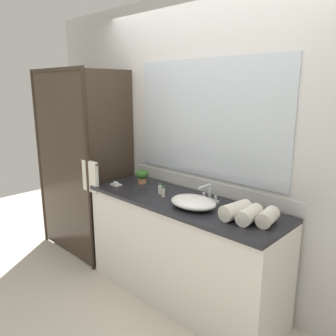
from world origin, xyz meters
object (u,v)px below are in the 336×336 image
at_px(amenity_bottle_lotion, 160,189).
at_px(rolled_towel_far_edge, 236,210).
at_px(amenity_bottle_shampoo, 163,192).
at_px(sink_basin, 193,202).
at_px(rolled_towel_middle, 250,215).
at_px(potted_plant, 142,176).
at_px(rolled_towel_near_edge, 268,217).
at_px(soap_dish, 116,184).
at_px(faucet, 209,195).

height_order(amenity_bottle_lotion, rolled_towel_far_edge, rolled_towel_far_edge).
relative_size(amenity_bottle_shampoo, rolled_towel_far_edge, 0.38).
bearing_deg(amenity_bottle_shampoo, sink_basin, -3.88).
bearing_deg(rolled_towel_far_edge, rolled_towel_middle, 2.55).
xyz_separation_m(amenity_bottle_shampoo, rolled_towel_middle, (0.82, 0.02, 0.01)).
height_order(sink_basin, rolled_towel_middle, rolled_towel_middle).
bearing_deg(potted_plant, rolled_towel_far_edge, -6.76).
bearing_deg(rolled_towel_near_edge, rolled_towel_middle, -155.52).
xyz_separation_m(potted_plant, rolled_towel_far_edge, (1.15, -0.14, -0.02)).
relative_size(sink_basin, amenity_bottle_lotion, 4.05).
distance_m(rolled_towel_near_edge, rolled_towel_middle, 0.12).
bearing_deg(rolled_towel_near_edge, amenity_bottle_shampoo, -175.87).
xyz_separation_m(soap_dish, rolled_towel_near_edge, (1.50, 0.13, 0.04)).
relative_size(potted_plant, rolled_towel_near_edge, 0.68).
bearing_deg(faucet, rolled_towel_middle, -18.17).
height_order(potted_plant, rolled_towel_middle, potted_plant).
bearing_deg(rolled_towel_middle, faucet, 161.83).
xyz_separation_m(sink_basin, rolled_towel_far_edge, (0.36, 0.04, 0.02)).
relative_size(sink_basin, faucet, 2.27).
xyz_separation_m(faucet, rolled_towel_middle, (0.47, -0.15, 0.00)).
bearing_deg(sink_basin, amenity_bottle_lotion, 171.50).
height_order(sink_basin, rolled_towel_near_edge, rolled_towel_near_edge).
relative_size(amenity_bottle_lotion, rolled_towel_near_edge, 0.48).
height_order(sink_basin, amenity_bottle_shampoo, amenity_bottle_shampoo).
relative_size(faucet, soap_dish, 1.70).
relative_size(rolled_towel_near_edge, rolled_towel_middle, 0.87).
distance_m(sink_basin, amenity_bottle_lotion, 0.43).
height_order(amenity_bottle_lotion, rolled_towel_middle, rolled_towel_middle).
distance_m(soap_dish, rolled_towel_near_edge, 1.51).
relative_size(soap_dish, amenity_bottle_shampoo, 1.10).
height_order(amenity_bottle_shampoo, rolled_towel_far_edge, rolled_towel_far_edge).
bearing_deg(soap_dish, rolled_towel_near_edge, 5.11).
distance_m(amenity_bottle_lotion, rolled_towel_far_edge, 0.79).
bearing_deg(amenity_bottle_shampoo, potted_plant, 161.17).
bearing_deg(sink_basin, soap_dish, -177.32).
bearing_deg(rolled_towel_middle, amenity_bottle_shampoo, -178.80).
distance_m(amenity_bottle_lotion, rolled_towel_near_edge, 1.01).
height_order(amenity_bottle_lotion, rolled_towel_near_edge, rolled_towel_near_edge).
distance_m(faucet, amenity_bottle_lotion, 0.45).
distance_m(faucet, rolled_towel_far_edge, 0.39).
bearing_deg(amenity_bottle_lotion, sink_basin, -8.50).
bearing_deg(soap_dish, amenity_bottle_shampoo, 6.71).
xyz_separation_m(amenity_bottle_shampoo, amenity_bottle_lotion, (-0.07, 0.04, 0.00)).
relative_size(sink_basin, soap_dish, 3.86).
bearing_deg(soap_dish, sink_basin, 2.68).
distance_m(soap_dish, rolled_towel_far_edge, 1.28).
xyz_separation_m(amenity_bottle_lotion, rolled_towel_far_edge, (0.79, -0.03, 0.01)).
bearing_deg(amenity_bottle_lotion, rolled_towel_middle, -1.45).
height_order(rolled_towel_near_edge, rolled_towel_middle, rolled_towel_middle).
distance_m(sink_basin, rolled_towel_middle, 0.47).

